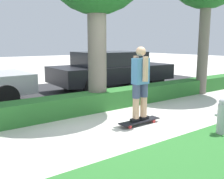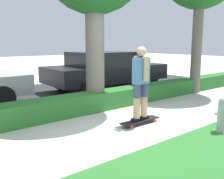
# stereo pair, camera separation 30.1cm
# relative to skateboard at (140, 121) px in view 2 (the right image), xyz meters

# --- Properties ---
(ground_plane) EXTENTS (60.00, 60.00, 0.00)m
(ground_plane) POSITION_rel_skateboard_xyz_m (-0.48, 0.01, -0.08)
(ground_plane) COLOR beige
(street_asphalt) EXTENTS (16.29, 5.00, 0.01)m
(street_asphalt) POSITION_rel_skateboard_xyz_m (-0.48, 4.21, -0.07)
(street_asphalt) COLOR #2D2D30
(street_asphalt) RESTS_ON ground_plane
(hedge_row) EXTENTS (16.29, 0.60, 0.48)m
(hedge_row) POSITION_rel_skateboard_xyz_m (-0.48, 1.61, 0.16)
(hedge_row) COLOR #2D702D
(hedge_row) RESTS_ON ground_plane
(skateboard) EXTENTS (1.02, 0.24, 0.09)m
(skateboard) POSITION_rel_skateboard_xyz_m (0.00, 0.00, 0.00)
(skateboard) COLOR black
(skateboard) RESTS_ON ground_plane
(skater_person) EXTENTS (0.48, 0.41, 1.58)m
(skater_person) POSITION_rel_skateboard_xyz_m (0.00, 0.00, 0.86)
(skater_person) COLOR black
(skater_person) RESTS_ON skateboard
(parked_car_middle) EXTENTS (4.65, 2.17, 1.42)m
(parked_car_middle) POSITION_rel_skateboard_xyz_m (2.13, 3.91, 0.68)
(parked_car_middle) COLOR black
(parked_car_middle) RESTS_ON ground_plane
(fire_hydrant) EXTENTS (0.17, 0.28, 0.71)m
(fire_hydrant) POSITION_rel_skateboard_xyz_m (0.87, -1.38, 0.28)
(fire_hydrant) COLOR #ADADB2
(fire_hydrant) RESTS_ON ground_plane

